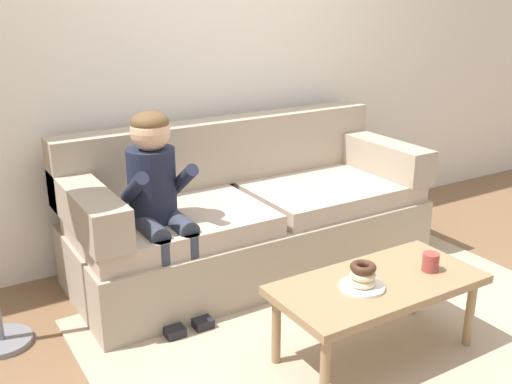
% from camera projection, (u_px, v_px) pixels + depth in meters
% --- Properties ---
extents(ground, '(10.00, 10.00, 0.00)m').
position_uv_depth(ground, '(339.00, 322.00, 3.21)').
color(ground, brown).
extents(wall_back, '(8.00, 0.10, 2.80)m').
position_uv_depth(wall_back, '(213.00, 37.00, 3.89)').
color(wall_back, silver).
rests_on(wall_back, ground).
extents(area_rug, '(2.61, 2.07, 0.01)m').
position_uv_depth(area_rug, '(370.00, 343.00, 3.01)').
color(area_rug, tan).
rests_on(area_rug, ground).
extents(couch, '(2.22, 0.90, 0.91)m').
position_uv_depth(couch, '(248.00, 217.00, 3.75)').
color(couch, tan).
rests_on(couch, ground).
extents(coffee_table, '(1.01, 0.49, 0.40)m').
position_uv_depth(coffee_table, '(378.00, 289.00, 2.80)').
color(coffee_table, '#937551').
rests_on(coffee_table, ground).
extents(person_child, '(0.34, 0.58, 1.10)m').
position_uv_depth(person_child, '(158.00, 194.00, 3.15)').
color(person_child, '#1E2338').
rests_on(person_child, ground).
extents(plate, '(0.21, 0.21, 0.01)m').
position_uv_depth(plate, '(362.00, 286.00, 2.72)').
color(plate, white).
rests_on(plate, coffee_table).
extents(donut, '(0.17, 0.17, 0.04)m').
position_uv_depth(donut, '(362.00, 282.00, 2.71)').
color(donut, beige).
rests_on(donut, plate).
extents(donut_second, '(0.14, 0.14, 0.04)m').
position_uv_depth(donut_second, '(363.00, 274.00, 2.70)').
color(donut_second, beige).
rests_on(donut_second, donut).
extents(donut_third, '(0.13, 0.13, 0.04)m').
position_uv_depth(donut_third, '(363.00, 267.00, 2.69)').
color(donut_third, '#422619').
rests_on(donut_third, donut_second).
extents(mug, '(0.08, 0.08, 0.09)m').
position_uv_depth(mug, '(431.00, 262.00, 2.87)').
color(mug, '#993D38').
rests_on(mug, coffee_table).
extents(toy_controller, '(0.23, 0.09, 0.05)m').
position_uv_depth(toy_controller, '(403.00, 281.00, 3.61)').
color(toy_controller, gold).
rests_on(toy_controller, ground).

